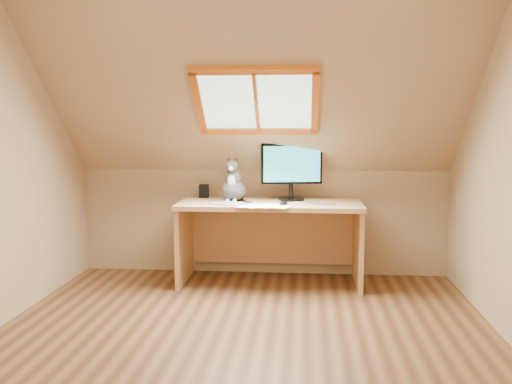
# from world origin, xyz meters

# --- Properties ---
(ground) EXTENTS (3.50, 3.50, 0.00)m
(ground) POSITION_xyz_m (0.00, 0.00, 0.00)
(ground) COLOR brown
(ground) RESTS_ON ground
(room_shell) EXTENTS (3.52, 3.52, 2.41)m
(room_shell) POSITION_xyz_m (0.00, -0.09, 1.43)
(room_shell) COLOR tan
(room_shell) RESTS_ON ground
(desk) EXTENTS (1.63, 0.71, 0.74)m
(desk) POSITION_xyz_m (0.10, 1.45, 0.52)
(desk) COLOR tan
(desk) RESTS_ON ground
(monitor) EXTENTS (0.56, 0.24, 0.52)m
(monitor) POSITION_xyz_m (0.28, 1.51, 1.04)
(monitor) COLOR black
(monitor) RESTS_ON desk
(cat) EXTENTS (0.24, 0.29, 0.41)m
(cat) POSITION_xyz_m (-0.24, 1.41, 0.89)
(cat) COLOR #494340
(cat) RESTS_ON desk
(desk_speaker) EXTENTS (0.09, 0.09, 0.12)m
(desk_speaker) POSITION_xyz_m (-0.55, 1.63, 0.81)
(desk_speaker) COLOR black
(desk_speaker) RESTS_ON desk
(graphics_tablet) EXTENTS (0.35, 0.31, 0.01)m
(graphics_tablet) POSITION_xyz_m (-0.26, 1.20, 0.75)
(graphics_tablet) COLOR #B2B2B7
(graphics_tablet) RESTS_ON desk
(mouse) EXTENTS (0.09, 0.12, 0.03)m
(mouse) POSITION_xyz_m (0.22, 1.18, 0.76)
(mouse) COLOR black
(mouse) RESTS_ON desk
(papers) EXTENTS (0.35, 0.30, 0.01)m
(papers) POSITION_xyz_m (0.08, 1.12, 0.75)
(papers) COLOR white
(papers) RESTS_ON desk
(cables) EXTENTS (0.51, 0.26, 0.01)m
(cables) POSITION_xyz_m (0.44, 1.26, 0.75)
(cables) COLOR silver
(cables) RESTS_ON desk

